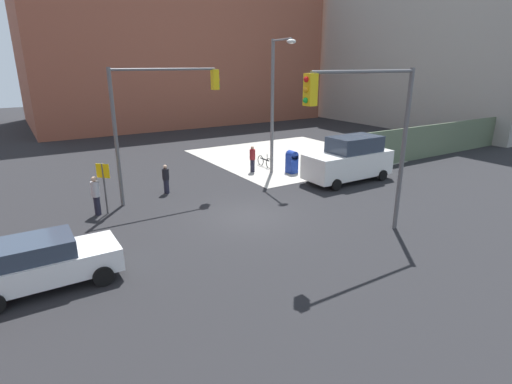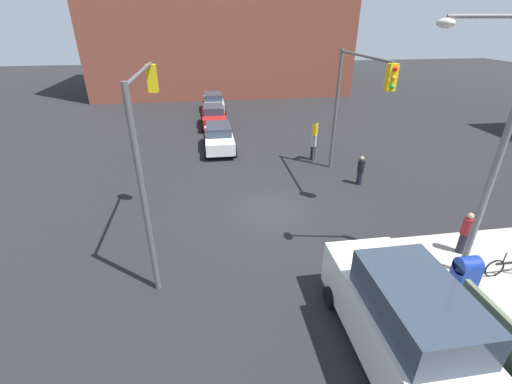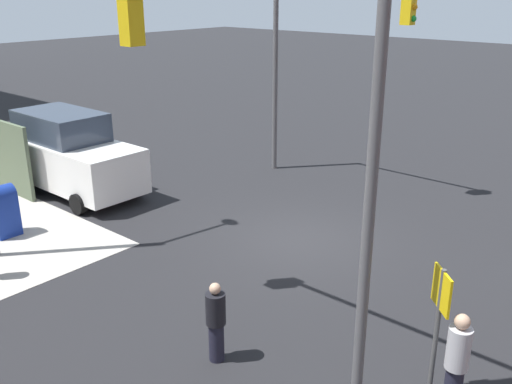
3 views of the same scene
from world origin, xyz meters
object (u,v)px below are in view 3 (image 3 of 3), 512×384
Objects in this scene: traffic_signal_nw_corner at (257,104)px; pedestrian_walking_north at (216,321)px; pedestrian_waiting at (456,364)px; mailbox_blue at (3,209)px; traffic_signal_se_corner at (323,45)px; van_white_delivery at (69,154)px.

traffic_signal_nw_corner is 4.16× the size of pedestrian_walking_north.
pedestrian_waiting is (-3.43, -0.70, -3.68)m from traffic_signal_nw_corner.
traffic_signal_nw_corner reaches higher than pedestrian_waiting.
traffic_signal_nw_corner is at bearing -176.66° from mailbox_blue.
pedestrian_walking_north reaches higher than mailbox_blue.
pedestrian_waiting is at bearing -168.48° from traffic_signal_nw_corner.
traffic_signal_nw_corner is 10.24m from traffic_signal_se_corner.
traffic_signal_nw_corner is 1.20× the size of van_white_delivery.
traffic_signal_nw_corner is at bearing 118.46° from traffic_signal_se_corner.
pedestrian_walking_north is (-8.20, 0.20, 0.04)m from mailbox_blue.
van_white_delivery reaches higher than mailbox_blue.
pedestrian_walking_north is at bearing 178.60° from mailbox_blue.
pedestrian_waiting is at bearing -174.29° from mailbox_blue.
traffic_signal_se_corner is 1.20× the size of van_white_delivery.
van_white_delivery is 2.96× the size of pedestrian_waiting.
mailbox_blue is 8.20m from pedestrian_walking_north.
traffic_signal_nw_corner is 11.21m from van_white_delivery.
van_white_delivery is (10.35, -2.70, -3.36)m from traffic_signal_nw_corner.
traffic_signal_se_corner is 4.55× the size of mailbox_blue.
van_white_delivery reaches higher than pedestrian_walking_north.
mailbox_blue is 12.06m from pedestrian_waiting.
traffic_signal_se_corner is 4.16× the size of pedestrian_walking_north.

